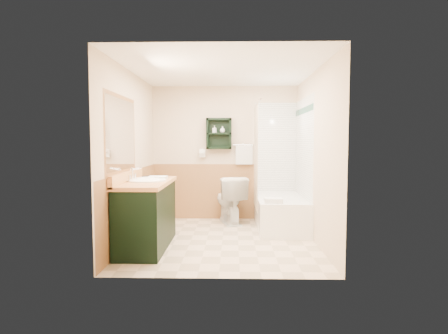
% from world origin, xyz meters
% --- Properties ---
extents(floor, '(3.00, 3.00, 0.00)m').
position_xyz_m(floor, '(0.00, 0.00, 0.00)').
color(floor, beige).
rests_on(floor, ground).
extents(back_wall, '(2.60, 0.04, 2.40)m').
position_xyz_m(back_wall, '(0.00, 1.52, 1.20)').
color(back_wall, '#FDE9C6').
rests_on(back_wall, ground).
extents(left_wall, '(0.04, 3.00, 2.40)m').
position_xyz_m(left_wall, '(-1.32, 0.00, 1.20)').
color(left_wall, '#FDE9C6').
rests_on(left_wall, ground).
extents(right_wall, '(0.04, 3.00, 2.40)m').
position_xyz_m(right_wall, '(1.32, 0.00, 1.20)').
color(right_wall, '#FDE9C6').
rests_on(right_wall, ground).
extents(ceiling, '(2.60, 3.00, 0.04)m').
position_xyz_m(ceiling, '(0.00, 0.00, 2.42)').
color(ceiling, white).
rests_on(ceiling, back_wall).
extents(wainscot_left, '(2.98, 2.98, 1.00)m').
position_xyz_m(wainscot_left, '(-1.29, 0.00, 0.50)').
color(wainscot_left, '#AA7A44').
rests_on(wainscot_left, left_wall).
extents(wainscot_back, '(2.58, 2.58, 1.00)m').
position_xyz_m(wainscot_back, '(0.00, 1.49, 0.50)').
color(wainscot_back, '#AA7A44').
rests_on(wainscot_back, back_wall).
extents(mirror_frame, '(1.30, 1.30, 1.00)m').
position_xyz_m(mirror_frame, '(-1.27, -0.55, 1.50)').
color(mirror_frame, '#985F31').
rests_on(mirror_frame, left_wall).
extents(mirror_glass, '(1.20, 1.20, 0.90)m').
position_xyz_m(mirror_glass, '(-1.27, -0.55, 1.50)').
color(mirror_glass, white).
rests_on(mirror_glass, left_wall).
extents(tile_right, '(1.50, 1.50, 2.10)m').
position_xyz_m(tile_right, '(1.28, 0.75, 1.05)').
color(tile_right, white).
rests_on(tile_right, right_wall).
extents(tile_back, '(0.95, 0.95, 2.10)m').
position_xyz_m(tile_back, '(1.03, 1.48, 1.05)').
color(tile_back, white).
rests_on(tile_back, back_wall).
extents(tile_accent, '(1.50, 1.50, 0.10)m').
position_xyz_m(tile_accent, '(1.27, 0.75, 1.90)').
color(tile_accent, '#134432').
rests_on(tile_accent, right_wall).
extents(wall_shelf, '(0.45, 0.15, 0.55)m').
position_xyz_m(wall_shelf, '(-0.10, 1.41, 1.55)').
color(wall_shelf, black).
rests_on(wall_shelf, back_wall).
extents(hair_dryer, '(0.10, 0.24, 0.18)m').
position_xyz_m(hair_dryer, '(-0.40, 1.43, 1.20)').
color(hair_dryer, white).
rests_on(hair_dryer, back_wall).
extents(towel_bar, '(0.40, 0.06, 0.40)m').
position_xyz_m(towel_bar, '(0.35, 1.45, 1.35)').
color(towel_bar, silver).
rests_on(towel_bar, back_wall).
extents(curtain_rod, '(0.03, 1.60, 0.03)m').
position_xyz_m(curtain_rod, '(0.53, 0.75, 2.00)').
color(curtain_rod, silver).
rests_on(curtain_rod, back_wall).
extents(shower_curtain, '(1.05, 1.05, 1.70)m').
position_xyz_m(shower_curtain, '(0.53, 0.92, 1.15)').
color(shower_curtain, beige).
rests_on(shower_curtain, curtain_rod).
extents(vanity, '(0.59, 1.41, 0.89)m').
position_xyz_m(vanity, '(-0.99, -0.39, 0.45)').
color(vanity, black).
rests_on(vanity, ground).
extents(bathtub, '(0.77, 1.50, 0.51)m').
position_xyz_m(bathtub, '(0.93, 0.75, 0.26)').
color(bathtub, white).
rests_on(bathtub, ground).
extents(toilet, '(0.65, 0.91, 0.80)m').
position_xyz_m(toilet, '(0.09, 1.15, 0.40)').
color(toilet, white).
rests_on(toilet, ground).
extents(counter_towel, '(0.26, 0.20, 0.04)m').
position_xyz_m(counter_towel, '(-0.89, -0.13, 0.91)').
color(counter_towel, silver).
rests_on(counter_towel, vanity).
extents(vanity_book, '(0.15, 0.07, 0.20)m').
position_xyz_m(vanity_book, '(-1.16, 0.08, 0.99)').
color(vanity_book, black).
rests_on(vanity_book, vanity).
extents(tub_towel, '(0.26, 0.22, 0.07)m').
position_xyz_m(tub_towel, '(0.74, 0.18, 0.55)').
color(tub_towel, silver).
rests_on(tub_towel, bathtub).
extents(soap_bottle_a, '(0.10, 0.14, 0.06)m').
position_xyz_m(soap_bottle_a, '(-0.18, 1.40, 1.59)').
color(soap_bottle_a, white).
rests_on(soap_bottle_a, wall_shelf).
extents(soap_bottle_b, '(0.12, 0.13, 0.09)m').
position_xyz_m(soap_bottle_b, '(-0.04, 1.40, 1.61)').
color(soap_bottle_b, white).
rests_on(soap_bottle_b, wall_shelf).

